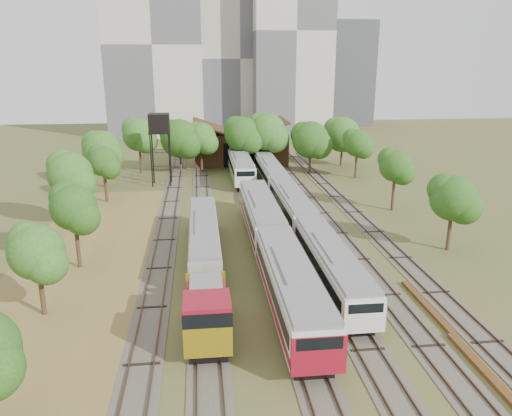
{
  "coord_description": "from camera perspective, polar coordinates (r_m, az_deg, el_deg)",
  "views": [
    {
      "loc": [
        -8.11,
        -30.68,
        17.54
      ],
      "look_at": [
        -2.38,
        19.84,
        2.5
      ],
      "focal_mm": 35.0,
      "sensor_mm": 36.0,
      "label": 1
    }
  ],
  "objects": [
    {
      "name": "maintenance_shed",
      "position": [
        90.14,
        -1.88,
        7.13
      ],
      "size": [
        16.45,
        11.55,
        7.58
      ],
      "color": "#372114",
      "rests_on": "ground"
    },
    {
      "name": "ground",
      "position": [
        36.26,
        7.47,
        -12.6
      ],
      "size": [
        240.0,
        240.0,
        0.0
      ],
      "primitive_type": "plane",
      "color": "#475123",
      "rests_on": "ground"
    },
    {
      "name": "tower_far_right",
      "position": [
        146.89,
        10.54,
        14.83
      ],
      "size": [
        12.0,
        12.0,
        28.0
      ],
      "primitive_type": "cube",
      "color": "#414349",
      "rests_on": "ground"
    },
    {
      "name": "tower_left",
      "position": [
        126.12,
        -11.53,
        17.74
      ],
      "size": [
        22.0,
        16.0,
        42.0
      ],
      "primitive_type": "cube",
      "color": "beige",
      "rests_on": "ground"
    },
    {
      "name": "rail_pile_near",
      "position": [
        33.39,
        24.68,
        -16.61
      ],
      "size": [
        0.54,
        8.1,
        0.27
      ],
      "primitive_type": "cube",
      "color": "brown",
      "rests_on": "ground"
    },
    {
      "name": "rail_pile_far",
      "position": [
        39.65,
        18.91,
        -10.52
      ],
      "size": [
        0.51,
        8.2,
        0.27
      ],
      "primitive_type": "cube",
      "color": "brown",
      "rests_on": "ground"
    },
    {
      "name": "tree_band_left",
      "position": [
        55.73,
        -19.42,
        2.84
      ],
      "size": [
        7.84,
        55.16,
        8.39
      ],
      "color": "#382616",
      "rests_on": "ground"
    },
    {
      "name": "dry_grass_patch",
      "position": [
        43.6,
        -19.19,
        -8.19
      ],
      "size": [
        14.0,
        60.0,
        0.04
      ],
      "primitive_type": "cube",
      "color": "brown",
      "rests_on": "ground"
    },
    {
      "name": "water_tower",
      "position": [
        73.33,
        -11.0,
        9.29
      ],
      "size": [
        2.99,
        2.99,
        10.37
      ],
      "color": "black",
      "rests_on": "ground"
    },
    {
      "name": "old_grey_coach",
      "position": [
        46.57,
        -5.97,
        -3.36
      ],
      "size": [
        2.69,
        18.0,
        3.32
      ],
      "color": "black",
      "rests_on": "ground"
    },
    {
      "name": "tree_band_right",
      "position": [
        62.7,
        15.76,
        4.63
      ],
      "size": [
        4.84,
        35.23,
        7.5
      ],
      "color": "#382616",
      "rests_on": "ground"
    },
    {
      "name": "railcar_green_set",
      "position": [
        56.61,
        4.07,
        0.31
      ],
      "size": [
        2.78,
        52.07,
        3.43
      ],
      "color": "black",
      "rests_on": "ground"
    },
    {
      "name": "railcar_rear",
      "position": [
        76.09,
        -1.74,
        4.67
      ],
      "size": [
        3.03,
        16.08,
        3.74
      ],
      "color": "black",
      "rests_on": "ground"
    },
    {
      "name": "tower_centre",
      "position": [
        131.07,
        -2.14,
        16.67
      ],
      "size": [
        20.0,
        18.0,
        36.0
      ],
      "primitive_type": "cube",
      "color": "#ADAA9D",
      "rests_on": "ground"
    },
    {
      "name": "shunter_locomotive",
      "position": [
        32.87,
        -5.62,
        -12.08
      ],
      "size": [
        2.93,
        8.1,
        3.84
      ],
      "color": "black",
      "rests_on": "ground"
    },
    {
      "name": "tree_band_far",
      "position": [
        81.76,
        -0.77,
        8.23
      ],
      "size": [
        39.53,
        10.78,
        9.51
      ],
      "color": "#382616",
      "rests_on": "ground"
    },
    {
      "name": "tracks",
      "position": [
        58.84,
        1.09,
        -0.83
      ],
      "size": [
        24.6,
        80.0,
        0.19
      ],
      "color": "#4C473D",
      "rests_on": "ground"
    },
    {
      "name": "tower_right",
      "position": [
        124.83,
        3.96,
        19.41
      ],
      "size": [
        18.0,
        16.0,
        48.0
      ],
      "primitive_type": "cube",
      "color": "beige",
      "rests_on": "ground"
    },
    {
      "name": "railcar_red_set",
      "position": [
        43.77,
        1.98,
        -4.26
      ],
      "size": [
        3.13,
        34.58,
        3.88
      ],
      "color": "black",
      "rests_on": "ground"
    }
  ]
}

